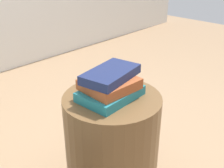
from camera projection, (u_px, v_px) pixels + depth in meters
side_table at (112, 146)px, 1.44m from camera, size 0.47×0.47×0.56m
book_teal at (110, 93)px, 1.31m from camera, size 0.29×0.21×0.05m
book_rust at (110, 84)px, 1.29m from camera, size 0.24×0.22×0.05m
book_navy at (111, 74)px, 1.28m from camera, size 0.30×0.20×0.04m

